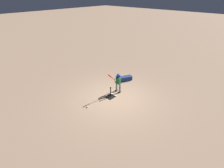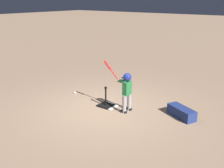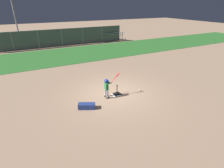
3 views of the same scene
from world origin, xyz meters
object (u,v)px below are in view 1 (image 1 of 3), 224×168
(batting_tee, at_px, (111,96))
(baseball, at_px, (87,107))
(equipment_bag, at_px, (125,78))
(batter_child, at_px, (118,81))

(batting_tee, bearing_deg, baseball, -7.61)
(batting_tee, bearing_deg, equipment_bag, -162.67)
(baseball, distance_m, equipment_bag, 3.61)
(batter_child, bearing_deg, equipment_bag, -157.63)
(baseball, bearing_deg, batter_child, 176.50)
(batting_tee, distance_m, equipment_bag, 2.19)
(batting_tee, distance_m, baseball, 1.50)
(batter_child, relative_size, equipment_bag, 1.63)
(batting_tee, distance_m, batter_child, 0.93)
(baseball, bearing_deg, equipment_bag, -172.79)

